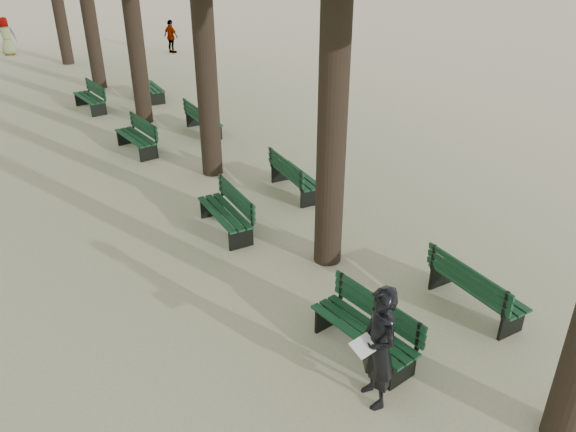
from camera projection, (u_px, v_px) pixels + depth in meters
ground at (368, 386)px, 7.88m from camera, size 120.00×120.00×0.00m
bench_left_0 at (363, 339)px, 8.36m from camera, size 0.74×1.85×0.92m
bench_left_1 at (225, 220)px, 11.69m from camera, size 0.70×1.84×0.92m
bench_left_2 at (137, 143)px, 15.75m from camera, size 0.69×1.84×0.92m
bench_left_3 at (90, 103)px, 19.24m from camera, size 0.70×1.84×0.92m
bench_right_0 at (475, 295)px, 9.33m from camera, size 0.67×1.83×0.92m
bench_right_1 at (295, 182)px, 13.36m from camera, size 0.76×1.85×0.92m
bench_right_2 at (204, 125)px, 17.15m from camera, size 0.66×1.83×0.92m
bench_right_3 at (152, 92)px, 20.45m from camera, size 0.72×1.84×0.92m
man_with_map at (378, 348)px, 7.24m from camera, size 0.70×0.79×1.81m
pedestrian_c at (171, 36)px, 27.44m from camera, size 0.59×0.97×1.57m
pedestrian_d at (6, 36)px, 26.98m from camera, size 0.92×0.51×1.77m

